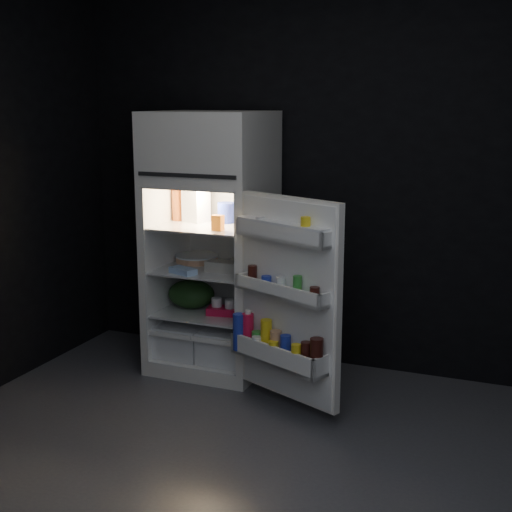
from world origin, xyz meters
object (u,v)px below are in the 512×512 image
at_px(refrigerator, 213,233).
at_px(yogurt_tray, 225,311).
at_px(milk_jug, 196,204).
at_px(fridge_door, 285,303).
at_px(egg_carton, 227,267).

bearing_deg(refrigerator, yogurt_tray, -40.85).
bearing_deg(milk_jug, yogurt_tray, -12.24).
distance_m(refrigerator, milk_jug, 0.24).
bearing_deg(fridge_door, refrigerator, 143.78).
height_order(refrigerator, fridge_door, refrigerator).
bearing_deg(milk_jug, fridge_door, -17.39).
distance_m(fridge_door, yogurt_tray, 0.75).
height_order(egg_carton, yogurt_tray, egg_carton).
distance_m(milk_jug, yogurt_tray, 0.76).
bearing_deg(yogurt_tray, egg_carton, -23.05).
bearing_deg(milk_jug, egg_carton, -11.34).
distance_m(milk_jug, egg_carton, 0.51).
distance_m(refrigerator, yogurt_tray, 0.54).
distance_m(egg_carton, yogurt_tray, 0.31).
height_order(fridge_door, milk_jug, fridge_door).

